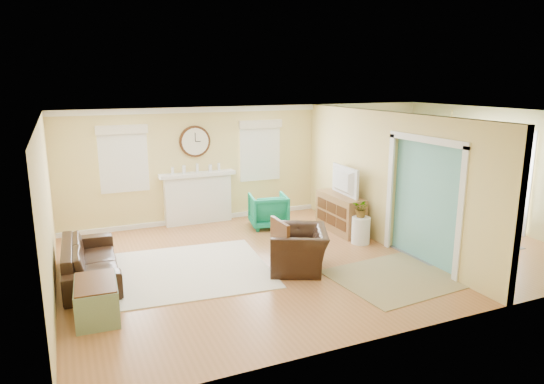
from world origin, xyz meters
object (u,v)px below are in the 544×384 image
(green_chair, at_px, (268,211))
(credenza, at_px, (340,213))
(eames_chair, at_px, (298,249))
(dining_table, at_px, (427,220))
(sofa, at_px, (90,260))

(green_chair, relative_size, credenza, 0.60)
(eames_chair, height_order, dining_table, eames_chair)
(credenza, xyz_separation_m, dining_table, (1.53, -0.96, -0.07))
(eames_chair, bearing_deg, dining_table, 124.31)
(sofa, height_order, eames_chair, eames_chair)
(green_chair, distance_m, dining_table, 3.38)
(sofa, height_order, dining_table, dining_table)
(sofa, distance_m, dining_table, 6.62)
(green_chair, bearing_deg, sofa, 32.69)
(green_chair, height_order, credenza, credenza)
(green_chair, xyz_separation_m, dining_table, (2.82, -1.87, -0.03))
(eames_chair, distance_m, credenza, 2.37)
(green_chair, xyz_separation_m, credenza, (1.29, -0.91, 0.03))
(sofa, bearing_deg, green_chair, -66.90)
(eames_chair, height_order, green_chair, green_chair)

